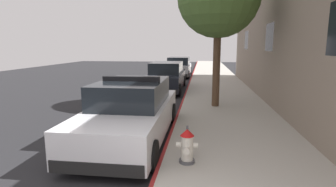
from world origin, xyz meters
The scene contains 7 objects.
ground_plane centered at (-4.30, 10.00, -0.10)m, with size 29.34×60.00×0.20m, color #232326.
sidewalk_pavement centered at (1.70, 10.00, 0.07)m, with size 3.40×60.00×0.14m, color #ADA89E.
curb_painted_edge centered at (-0.04, 10.00, 0.07)m, with size 0.08×60.00×0.14m, color maroon.
police_cruiser centered at (-1.05, 4.38, 0.74)m, with size 1.94×4.84×1.68m.
parked_car_silver_ahead centered at (-1.24, 12.49, 0.74)m, with size 1.94×4.84×1.56m.
parked_car_dark_far centered at (-1.17, 19.60, 0.74)m, with size 1.94×4.84×1.56m.
fire_hydrant centered at (0.50, 2.80, 0.49)m, with size 0.44×0.40×0.76m.
Camera 1 is at (0.77, -2.24, 2.45)m, focal length 28.49 mm.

